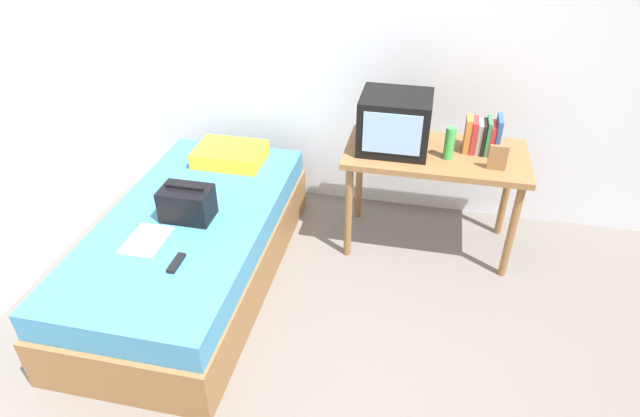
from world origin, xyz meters
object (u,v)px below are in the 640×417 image
tv (395,123)px  remote_silver (182,196)px  picture_frame (498,158)px  handbag (187,203)px  bed (192,248)px  water_bottle (449,143)px  remote_dark (176,263)px  pillow (230,154)px  magazine (146,240)px  book_row (483,136)px  desk (435,164)px

tv → remote_silver: bearing=-158.8°
picture_frame → handbag: 1.88m
bed → water_bottle: (1.51, 0.62, 0.60)m
remote_dark → tv: bearing=47.7°
picture_frame → remote_silver: picture_frame is taller
pillow → magazine: (-0.15, -0.99, -0.05)m
handbag → bed: bearing=154.5°
handbag → remote_silver: bearing=124.7°
tv → remote_silver: size_ratio=3.06×
bed → water_bottle: 1.74m
book_row → handbag: bearing=-155.6°
desk → picture_frame: size_ratio=7.32×
magazine → remote_silver: bearing=89.4°
bed → tv: (1.17, 0.69, 0.67)m
handbag → remote_dark: bearing=-75.0°
desk → water_bottle: bearing=-46.7°
water_bottle → magazine: (-1.64, -0.90, -0.34)m
water_bottle → remote_silver: (-1.63, -0.43, -0.34)m
pillow → handbag: 0.72m
desk → remote_silver: bearing=-162.0°
desk → bed: bearing=-154.2°
pillow → remote_silver: size_ratio=3.29×
handbag → magazine: bearing=-117.9°
tv → water_bottle: 0.36m
picture_frame → desk: bearing=156.3°
bed → book_row: bearing=23.9°
bed → pillow: 0.77m
bed → desk: bearing=25.8°
remote_silver → tv: bearing=21.2°
tv → water_bottle: bearing=-10.6°
water_bottle → pillow: bearing=176.7°
bed → remote_silver: size_ratio=13.89×
water_bottle → remote_silver: water_bottle is taller
desk → remote_silver: desk is taller
tv → handbag: size_ratio=1.47×
handbag → pillow: bearing=89.9°
magazine → tv: bearing=36.9°
tv → water_bottle: tv is taller
desk → remote_dark: bearing=-138.9°
desk → pillow: 1.42m
handbag → remote_dark: (0.12, -0.43, -0.09)m
picture_frame → magazine: bearing=-156.9°
desk → pillow: desk is taller
desk → magazine: (-1.57, -0.98, -0.15)m
remote_silver → magazine: bearing=-90.6°
desk → picture_frame: 0.43m
pillow → remote_dark: size_ratio=3.04×
desk → remote_silver: 1.65m
handbag → tv: bearing=31.4°
remote_dark → book_row: bearing=37.3°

